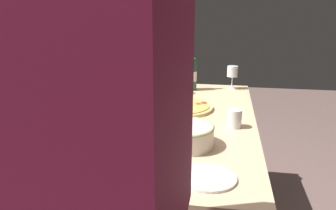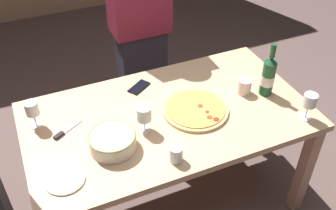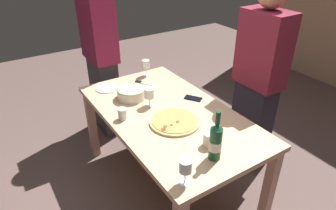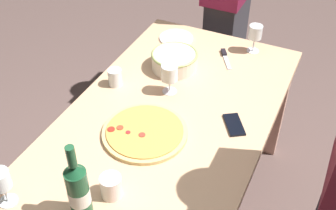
{
  "view_description": "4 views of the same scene",
  "coord_description": "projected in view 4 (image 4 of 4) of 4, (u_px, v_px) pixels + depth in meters",
  "views": [
    {
      "loc": [
        -1.67,
        -0.29,
        1.31
      ],
      "look_at": [
        0.0,
        0.0,
        0.81
      ],
      "focal_mm": 36.45,
      "sensor_mm": 36.0,
      "label": 1
    },
    {
      "loc": [
        -0.67,
        -1.54,
        2.18
      ],
      "look_at": [
        0.0,
        0.0,
        0.81
      ],
      "focal_mm": 41.86,
      "sensor_mm": 36.0,
      "label": 2
    },
    {
      "loc": [
        1.67,
        -1.08,
        1.96
      ],
      "look_at": [
        0.0,
        0.0,
        0.81
      ],
      "focal_mm": 31.85,
      "sensor_mm": 36.0,
      "label": 3
    },
    {
      "loc": [
        1.33,
        0.62,
        2.04
      ],
      "look_at": [
        0.0,
        0.0,
        0.81
      ],
      "focal_mm": 45.53,
      "sensor_mm": 36.0,
      "label": 4
    }
  ],
  "objects": [
    {
      "name": "wine_glass_near_pizza",
      "position": [
        170.0,
        74.0,
        2.03
      ],
      "size": [
        0.08,
        0.08,
        0.15
      ],
      "color": "white",
      "rests_on": "dining_table"
    },
    {
      "name": "wine_bottle",
      "position": [
        78.0,
        190.0,
        1.47
      ],
      "size": [
        0.08,
        0.08,
        0.34
      ],
      "color": "#184B2B",
      "rests_on": "dining_table"
    },
    {
      "name": "cell_phone",
      "position": [
        234.0,
        125.0,
        1.9
      ],
      "size": [
        0.16,
        0.14,
        0.01
      ],
      "primitive_type": "cube",
      "rotation": [
        0.0,
        0.0,
        2.15
      ],
      "color": "black",
      "rests_on": "dining_table"
    },
    {
      "name": "wine_glass_far_left",
      "position": [
        255.0,
        34.0,
        2.3
      ],
      "size": [
        0.07,
        0.07,
        0.16
      ],
      "color": "white",
      "rests_on": "dining_table"
    },
    {
      "name": "side_plate",
      "position": [
        176.0,
        38.0,
        2.47
      ],
      "size": [
        0.19,
        0.19,
        0.01
      ],
      "primitive_type": "cylinder",
      "color": "white",
      "rests_on": "dining_table"
    },
    {
      "name": "wine_glass_by_bottle",
      "position": [
        1.0,
        181.0,
        1.51
      ],
      "size": [
        0.07,
        0.07,
        0.16
      ],
      "color": "white",
      "rests_on": "dining_table"
    },
    {
      "name": "pizza_knife",
      "position": [
        225.0,
        56.0,
        2.32
      ],
      "size": [
        0.17,
        0.11,
        0.02
      ],
      "color": "silver",
      "rests_on": "dining_table"
    },
    {
      "name": "cup_ceramic",
      "position": [
        115.0,
        77.0,
        2.11
      ],
      "size": [
        0.07,
        0.07,
        0.09
      ],
      "primitive_type": "cylinder",
      "color": "white",
      "rests_on": "dining_table"
    },
    {
      "name": "dining_table",
      "position": [
        168.0,
        130.0,
        2.01
      ],
      "size": [
        1.6,
        0.9,
        0.75
      ],
      "color": "tan",
      "rests_on": "ground"
    },
    {
      "name": "pizza",
      "position": [
        145.0,
        132.0,
        1.85
      ],
      "size": [
        0.38,
        0.38,
        0.03
      ],
      "color": "#DABB73",
      "rests_on": "dining_table"
    },
    {
      "name": "serving_bowl",
      "position": [
        174.0,
        60.0,
        2.22
      ],
      "size": [
        0.24,
        0.24,
        0.09
      ],
      "color": "silver",
      "rests_on": "dining_table"
    },
    {
      "name": "cup_amber",
      "position": [
        110.0,
        186.0,
        1.58
      ],
      "size": [
        0.08,
        0.08,
        0.09
      ],
      "primitive_type": "cylinder",
      "color": "silver",
      "rests_on": "dining_table"
    }
  ]
}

